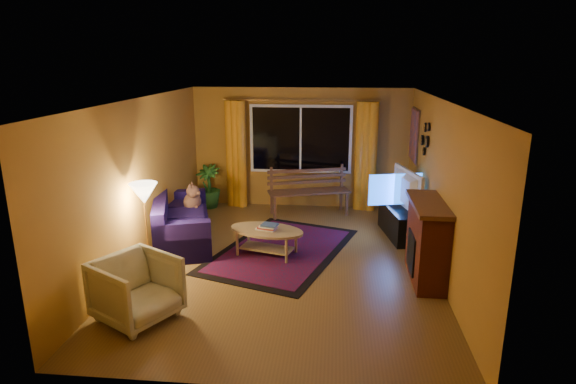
# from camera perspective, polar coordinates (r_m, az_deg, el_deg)

# --- Properties ---
(floor) EXTENTS (4.50, 6.00, 0.02)m
(floor) POSITION_cam_1_polar(r_m,az_deg,el_deg) (7.61, -0.22, -8.32)
(floor) COLOR brown
(floor) RESTS_ON ground
(ceiling) EXTENTS (4.50, 6.00, 0.02)m
(ceiling) POSITION_cam_1_polar(r_m,az_deg,el_deg) (6.98, -0.25, 10.95)
(ceiling) COLOR white
(ceiling) RESTS_ON ground
(wall_back) EXTENTS (4.50, 0.02, 2.50)m
(wall_back) POSITION_cam_1_polar(r_m,az_deg,el_deg) (10.12, 1.52, 5.21)
(wall_back) COLOR #B47C2C
(wall_back) RESTS_ON ground
(wall_left) EXTENTS (0.02, 6.00, 2.50)m
(wall_left) POSITION_cam_1_polar(r_m,az_deg,el_deg) (7.75, -17.10, 1.27)
(wall_left) COLOR #B47C2C
(wall_left) RESTS_ON ground
(wall_right) EXTENTS (0.02, 6.00, 2.50)m
(wall_right) POSITION_cam_1_polar(r_m,az_deg,el_deg) (7.32, 17.65, 0.41)
(wall_right) COLOR #B47C2C
(wall_right) RESTS_ON ground
(window) EXTENTS (2.00, 0.02, 1.30)m
(window) POSITION_cam_1_polar(r_m,az_deg,el_deg) (10.02, 1.50, 6.26)
(window) COLOR black
(window) RESTS_ON wall_back
(curtain_rod) EXTENTS (3.20, 0.03, 0.03)m
(curtain_rod) POSITION_cam_1_polar(r_m,az_deg,el_deg) (9.88, 1.51, 10.80)
(curtain_rod) COLOR #BF8C3F
(curtain_rod) RESTS_ON wall_back
(curtain_left) EXTENTS (0.36, 0.36, 2.24)m
(curtain_left) POSITION_cam_1_polar(r_m,az_deg,el_deg) (10.20, -6.15, 4.46)
(curtain_left) COLOR orange
(curtain_left) RESTS_ON ground
(curtain_right) EXTENTS (0.36, 0.36, 2.24)m
(curtain_right) POSITION_cam_1_polar(r_m,az_deg,el_deg) (10.01, 9.20, 4.14)
(curtain_right) COLOR orange
(curtain_right) RESTS_ON ground
(bench) EXTENTS (1.70, 0.94, 0.49)m
(bench) POSITION_cam_1_polar(r_m,az_deg,el_deg) (9.72, 2.50, -1.34)
(bench) COLOR #4E2F1D
(bench) RESTS_ON ground
(potted_plant) EXTENTS (0.62, 0.62, 0.92)m
(potted_plant) POSITION_cam_1_polar(r_m,az_deg,el_deg) (10.30, -9.45, 0.67)
(potted_plant) COLOR #235B1E
(potted_plant) RESTS_ON ground
(sofa) EXTENTS (1.46, 2.23, 0.83)m
(sofa) POSITION_cam_1_polar(r_m,az_deg,el_deg) (8.47, -12.42, -3.09)
(sofa) COLOR #170D44
(sofa) RESTS_ON ground
(dog) EXTENTS (0.39, 0.47, 0.43)m
(dog) POSITION_cam_1_polar(r_m,az_deg,el_deg) (8.81, -11.28, -0.84)
(dog) COLOR brown
(dog) RESTS_ON sofa
(armchair) EXTENTS (1.11, 1.12, 0.87)m
(armchair) POSITION_cam_1_polar(r_m,az_deg,el_deg) (6.16, -17.53, -10.60)
(armchair) COLOR beige
(armchair) RESTS_ON ground
(floor_lamp) EXTENTS (0.26, 0.26, 1.34)m
(floor_lamp) POSITION_cam_1_polar(r_m,az_deg,el_deg) (7.35, -16.41, -4.17)
(floor_lamp) COLOR #BF8C3F
(floor_lamp) RESTS_ON ground
(rug) EXTENTS (2.59, 3.26, 0.02)m
(rug) POSITION_cam_1_polar(r_m,az_deg,el_deg) (8.01, -0.80, -6.92)
(rug) COLOR #5E0322
(rug) RESTS_ON ground
(coffee_table) EXTENTS (1.49, 1.49, 0.44)m
(coffee_table) POSITION_cam_1_polar(r_m,az_deg,el_deg) (7.78, -2.53, -5.95)
(coffee_table) COLOR tan
(coffee_table) RESTS_ON ground
(tv_console) EXTENTS (0.63, 1.30, 0.52)m
(tv_console) POSITION_cam_1_polar(r_m,az_deg,el_deg) (8.79, 13.01, -3.50)
(tv_console) COLOR black
(tv_console) RESTS_ON ground
(television) EXTENTS (0.45, 1.20, 0.69)m
(television) POSITION_cam_1_polar(r_m,az_deg,el_deg) (8.62, 13.25, 0.30)
(television) COLOR black
(television) RESTS_ON tv_console
(fireplace) EXTENTS (0.40, 1.20, 1.10)m
(fireplace) POSITION_cam_1_polar(r_m,az_deg,el_deg) (7.12, 16.16, -5.83)
(fireplace) COLOR maroon
(fireplace) RESTS_ON ground
(mirror_cluster) EXTENTS (0.06, 0.60, 0.56)m
(mirror_cluster) POSITION_cam_1_polar(r_m,az_deg,el_deg) (8.45, 15.87, 6.33)
(mirror_cluster) COLOR black
(mirror_cluster) RESTS_ON wall_right
(painting) EXTENTS (0.04, 0.76, 0.96)m
(painting) POSITION_cam_1_polar(r_m,az_deg,el_deg) (9.60, 14.71, 6.55)
(painting) COLOR #E15411
(painting) RESTS_ON wall_right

